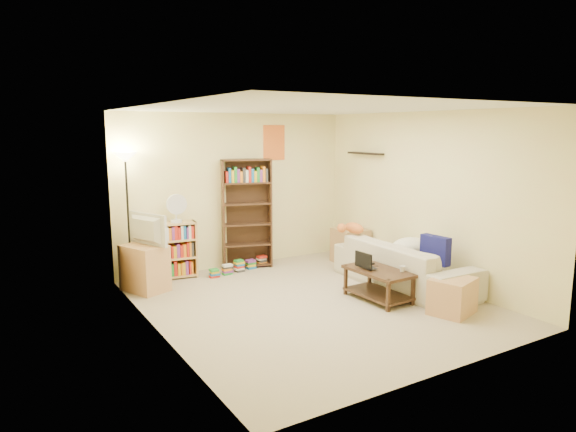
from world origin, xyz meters
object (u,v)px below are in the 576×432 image
Objects in this scene: television at (143,230)px; floor_lamp at (126,180)px; tv_stand at (145,268)px; sofa at (404,264)px; end_cabinet at (452,296)px; laptop at (371,267)px; tall_bookshelf at (247,211)px; tabby_cat at (352,228)px; short_bookshelf at (174,250)px; desk_fan at (176,207)px; side_table at (350,246)px; mug at (402,269)px; coffee_table at (378,280)px.

television is 0.39× the size of floor_lamp.
tv_stand is at bearing -112.41° from television.
sofa reaches higher than end_cabinet.
sofa reaches higher than laptop.
tabby_cat is at bearing -29.87° from tall_bookshelf.
tv_stand is at bearing -150.98° from tall_bookshelf.
tabby_cat is 0.59× the size of short_bookshelf.
desk_fan is at bearing -35.19° from short_bookshelf.
short_bookshelf is at bearing 50.97° from laptop.
tv_stand reaches higher than side_table.
short_bookshelf is at bearing 0.00° from floor_lamp.
tabby_cat is at bearing -22.17° from floor_lamp.
laptop is at bearing -119.62° from side_table.
mug is 2.83m from tall_bookshelf.
tabby_cat reaches higher than tv_stand.
tabby_cat is at bearing -14.67° from laptop.
side_table is at bearing -10.58° from floor_lamp.
television is (-2.73, 2.24, 0.42)m from mug.
short_bookshelf reaches higher than tv_stand.
laptop is at bearing -42.04° from short_bookshelf.
end_cabinet is at bearing -156.23° from television.
television is at bearing 157.59° from tv_stand.
tv_stand is 1.28m from floor_lamp.
sofa reaches higher than mug.
desk_fan is at bearing -82.74° from television.
tv_stand is at bearing 163.81° from tabby_cat.
short_bookshelf reaches higher than sofa.
side_table reaches higher than laptop.
desk_fan is (-2.37, 1.21, 0.35)m from tabby_cat.
sofa is at bearing 44.47° from mug.
floor_lamp is (-1.89, 0.00, 0.60)m from tall_bookshelf.
mug is 3.41m from desk_fan.
coffee_table is 3.29m from television.
television is at bearing -150.33° from desk_fan.
tall_bookshelf is at bearing 27.71° from laptop.
television is (-0.00, 0.00, 0.55)m from tv_stand.
tabby_cat is 0.26× the size of floor_lamp.
end_cabinet is at bearing -66.23° from tv_stand.
desk_fan reaches higher than tabby_cat.
television is at bearing -150.98° from tall_bookshelf.
tall_bookshelf is (-0.74, 2.39, 0.67)m from coffee_table.
desk_fan is (0.05, -0.04, 0.66)m from short_bookshelf.
television is 1.73× the size of desk_fan.
television reaches higher than short_bookshelf.
floor_lamp is at bearing 169.42° from side_table.
floor_lamp is at bearing -8.25° from television.
tabby_cat reaches higher than side_table.
tall_bookshelf is at bearing 0.00° from floor_lamp.
side_table is at bearing -19.48° from laptop.
side_table is at bearing 80.36° from end_cabinet.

